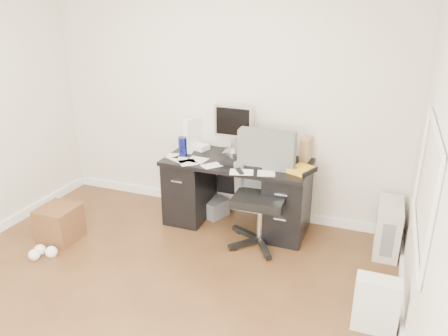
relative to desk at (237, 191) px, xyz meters
The scene contains 18 objects.
ground 1.73m from the desk, 100.29° to the right, with size 4.00×4.00×0.00m, color #4A2918.
room_shell 2.07m from the desk, 99.37° to the right, with size 4.02×4.02×2.71m.
desk is the anchor object (origin of this frame).
loose_papers 0.41m from the desk, 165.47° to the right, with size 1.10×0.60×0.00m, color white, non-canonical shape.
lcd_monitor 0.66m from the desk, 119.85° to the left, with size 0.42×0.24×0.53m, color silver, non-canonical shape.
keyboard 0.39m from the desk, 50.75° to the right, with size 0.44×0.15×0.02m, color black.
computer_mouse 0.59m from the desk, ahead, with size 0.05×0.05×0.05m, color silver.
travel_mug 0.74m from the desk, behind, with size 0.09×0.09×0.20m, color navy.
white_binder 0.84m from the desk, 156.83° to the left, with size 0.13×0.29×0.33m, color white.
magazine_file 0.84m from the desk, 19.02° to the left, with size 0.10×0.21×0.24m, color #A4794F.
pen_cup 0.63m from the desk, 15.29° to the left, with size 0.11×0.11×0.27m, color brown, non-canonical shape.
yellow_book 0.79m from the desk, ahead, with size 0.19×0.25×0.04m, color gold.
paper_remote 0.49m from the desk, 63.83° to the right, with size 0.22×0.18×0.02m, color white, non-canonical shape.
office_chair 0.47m from the desk, 39.21° to the right, with size 0.64×0.64×1.13m, color #515451, non-canonical shape.
pc_tower 1.54m from the desk, ahead, with size 0.22×0.50×0.50m, color beige.
shopping_bag 1.90m from the desk, 37.97° to the right, with size 0.32×0.23×0.43m, color white.
wicker_basket 1.85m from the desk, 149.41° to the right, with size 0.36×0.36×0.36m, color #4F3217.
desk_printer 0.48m from the desk, 158.94° to the left, with size 0.32×0.27×0.19m, color slate.
Camera 1 is at (1.67, -2.35, 2.31)m, focal length 35.00 mm.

